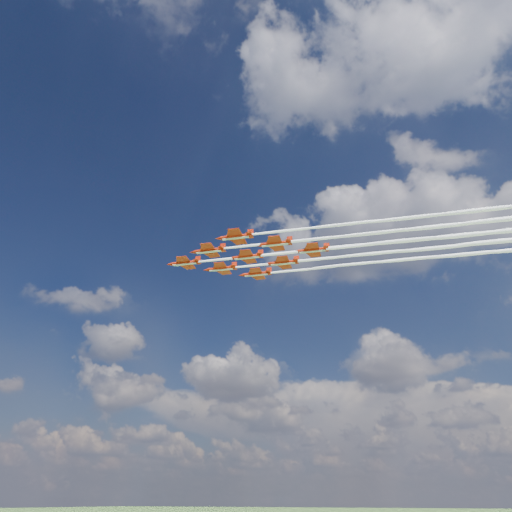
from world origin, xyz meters
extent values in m
cylinder|color=#BA200A|center=(-26.26, -0.19, 76.23)|extent=(8.75, 3.41, 1.20)
cone|color=#BA200A|center=(-31.53, -1.60, 76.23)|extent=(2.42, 1.72, 1.20)
cone|color=#BA200A|center=(-21.30, 1.13, 76.23)|extent=(1.86, 1.48, 1.09)
ellipsoid|color=black|center=(-28.37, -0.76, 76.73)|extent=(2.45, 1.54, 0.78)
cube|color=#BA200A|center=(-25.73, -0.05, 76.18)|extent=(5.96, 10.61, 0.15)
cube|color=#BA200A|center=(-22.04, 0.93, 76.23)|extent=(2.49, 4.19, 0.13)
cube|color=#BA200A|center=(-21.83, 0.99, 77.22)|extent=(1.73, 0.60, 1.97)
cube|color=silver|center=(-26.26, -0.19, 75.69)|extent=(8.17, 3.06, 0.13)
cylinder|color=#BA200A|center=(-14.13, -4.22, 76.23)|extent=(8.75, 3.41, 1.20)
cone|color=#BA200A|center=(-19.41, -5.63, 76.23)|extent=(2.42, 1.72, 1.20)
cone|color=#BA200A|center=(-9.17, -2.90, 76.23)|extent=(1.86, 1.48, 1.09)
ellipsoid|color=black|center=(-16.24, -4.78, 76.73)|extent=(2.45, 1.54, 0.78)
cube|color=#BA200A|center=(-13.61, -4.08, 76.18)|extent=(5.96, 10.61, 0.15)
cube|color=#BA200A|center=(-9.91, -3.10, 76.23)|extent=(2.49, 4.19, 0.13)
cube|color=#BA200A|center=(-9.70, -3.04, 77.22)|extent=(1.73, 0.60, 1.97)
cube|color=silver|center=(-14.13, -4.22, 75.69)|extent=(8.17, 3.06, 0.13)
cylinder|color=#BA200A|center=(-17.74, 9.33, 76.23)|extent=(8.75, 3.41, 1.20)
cone|color=#BA200A|center=(-23.02, 7.92, 76.23)|extent=(2.42, 1.72, 1.20)
cone|color=#BA200A|center=(-12.78, 10.65, 76.23)|extent=(1.86, 1.48, 1.09)
ellipsoid|color=black|center=(-19.85, 8.77, 76.73)|extent=(2.45, 1.54, 0.78)
cube|color=#BA200A|center=(-17.21, 9.47, 76.18)|extent=(5.96, 10.61, 0.15)
cube|color=#BA200A|center=(-13.52, 10.45, 76.23)|extent=(2.49, 4.19, 0.13)
cube|color=#BA200A|center=(-13.31, 10.51, 77.22)|extent=(1.73, 0.60, 1.97)
cube|color=silver|center=(-17.74, 9.33, 75.69)|extent=(8.17, 3.06, 0.13)
cylinder|color=#BA200A|center=(-2.01, -8.25, 76.23)|extent=(8.75, 3.41, 1.20)
cone|color=#BA200A|center=(-7.28, -9.65, 76.23)|extent=(2.42, 1.72, 1.20)
cone|color=#BA200A|center=(2.95, -6.93, 76.23)|extent=(1.86, 1.48, 1.09)
ellipsoid|color=black|center=(-4.12, -8.81, 76.73)|extent=(2.45, 1.54, 0.78)
cube|color=#BA200A|center=(-1.48, -8.11, 76.18)|extent=(5.96, 10.61, 0.15)
cube|color=#BA200A|center=(2.21, -7.12, 76.23)|extent=(2.49, 4.19, 0.13)
cube|color=#BA200A|center=(2.42, -7.07, 77.22)|extent=(1.73, 0.60, 1.97)
cube|color=silver|center=(-2.01, -8.25, 75.69)|extent=(8.17, 3.06, 0.13)
cylinder|color=#BA200A|center=(-5.62, 5.30, 76.23)|extent=(8.75, 3.41, 1.20)
cone|color=#BA200A|center=(-10.89, 3.90, 76.23)|extent=(2.42, 1.72, 1.20)
cone|color=#BA200A|center=(-0.66, 6.62, 76.23)|extent=(1.86, 1.48, 1.09)
ellipsoid|color=black|center=(-7.73, 4.74, 76.73)|extent=(2.45, 1.54, 0.78)
cube|color=#BA200A|center=(-5.09, 5.44, 76.18)|extent=(5.96, 10.61, 0.15)
cube|color=#BA200A|center=(-1.40, 6.43, 76.23)|extent=(2.49, 4.19, 0.13)
cube|color=#BA200A|center=(-1.18, 6.48, 77.22)|extent=(1.73, 0.60, 1.97)
cube|color=silver|center=(-5.62, 5.30, 75.69)|extent=(8.17, 3.06, 0.13)
cylinder|color=#BA200A|center=(-9.22, 18.85, 76.23)|extent=(8.75, 3.41, 1.20)
cone|color=#BA200A|center=(-14.50, 17.45, 76.23)|extent=(2.42, 1.72, 1.20)
cone|color=#BA200A|center=(-4.27, 20.17, 76.23)|extent=(1.86, 1.48, 1.09)
ellipsoid|color=black|center=(-11.34, 18.29, 76.73)|extent=(2.45, 1.54, 0.78)
cube|color=#BA200A|center=(-8.70, 18.99, 76.18)|extent=(5.96, 10.61, 0.15)
cube|color=#BA200A|center=(-5.00, 19.98, 76.23)|extent=(2.49, 4.19, 0.13)
cube|color=#BA200A|center=(-4.79, 20.03, 77.22)|extent=(1.73, 0.60, 1.97)
cube|color=silver|center=(-9.22, 18.85, 75.69)|extent=(8.17, 3.06, 0.13)
cylinder|color=#BA200A|center=(6.51, 1.28, 76.23)|extent=(8.75, 3.41, 1.20)
cone|color=#BA200A|center=(1.23, -0.13, 76.23)|extent=(2.42, 1.72, 1.20)
cone|color=#BA200A|center=(11.47, 2.60, 76.23)|extent=(1.86, 1.48, 1.09)
ellipsoid|color=black|center=(4.40, 0.71, 76.73)|extent=(2.45, 1.54, 0.78)
cube|color=#BA200A|center=(7.04, 1.42, 76.18)|extent=(5.96, 10.61, 0.15)
cube|color=#BA200A|center=(10.73, 2.40, 76.23)|extent=(2.49, 4.19, 0.13)
cube|color=#BA200A|center=(10.94, 2.46, 77.22)|extent=(1.73, 0.60, 1.97)
cube|color=silver|center=(6.51, 1.28, 75.69)|extent=(8.17, 3.06, 0.13)
cylinder|color=#BA200A|center=(2.90, 14.83, 76.23)|extent=(8.75, 3.41, 1.20)
cone|color=#BA200A|center=(-2.38, 13.42, 76.23)|extent=(2.42, 1.72, 1.20)
cone|color=#BA200A|center=(7.86, 16.15, 76.23)|extent=(1.86, 1.48, 1.09)
ellipsoid|color=black|center=(0.79, 14.26, 76.73)|extent=(2.45, 1.54, 0.78)
cube|color=#BA200A|center=(3.43, 14.97, 76.18)|extent=(5.96, 10.61, 0.15)
cube|color=#BA200A|center=(7.12, 15.95, 76.23)|extent=(2.49, 4.19, 0.13)
cube|color=#BA200A|center=(7.33, 16.01, 77.22)|extent=(1.73, 0.60, 1.97)
cube|color=silver|center=(2.90, 14.83, 75.69)|extent=(8.17, 3.06, 0.13)
cylinder|color=#BA200A|center=(15.02, 10.80, 76.23)|extent=(8.75, 3.41, 1.20)
cone|color=#BA200A|center=(9.75, 9.39, 76.23)|extent=(2.42, 1.72, 1.20)
cone|color=#BA200A|center=(19.98, 12.12, 76.23)|extent=(1.86, 1.48, 1.09)
ellipsoid|color=black|center=(12.91, 10.24, 76.73)|extent=(2.45, 1.54, 0.78)
cube|color=#BA200A|center=(15.55, 10.94, 76.18)|extent=(5.96, 10.61, 0.15)
cube|color=#BA200A|center=(19.25, 11.92, 76.23)|extent=(2.49, 4.19, 0.13)
cube|color=#BA200A|center=(19.46, 11.98, 77.22)|extent=(1.73, 0.60, 1.97)
cube|color=silver|center=(15.02, 10.80, 75.69)|extent=(8.17, 3.06, 0.13)
camera|label=1|loc=(64.66, -122.02, 5.04)|focal=35.00mm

